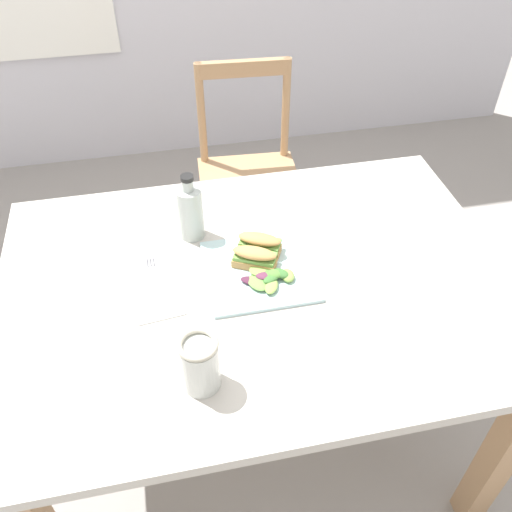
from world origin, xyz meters
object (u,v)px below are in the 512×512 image
(fork_on_napkin, at_px, (153,279))
(dining_table, at_px, (258,312))
(chair_wooden_far, at_px, (249,176))
(sandwich_half_back, at_px, (260,243))
(plate_lunch, at_px, (259,271))
(bottle_cold_brew, at_px, (191,215))
(sandwich_half_front, at_px, (255,257))
(mason_jar_iced_tea, at_px, (200,365))

(fork_on_napkin, bearing_deg, dining_table, -11.11)
(chair_wooden_far, height_order, sandwich_half_back, chair_wooden_far)
(dining_table, height_order, plate_lunch, plate_lunch)
(chair_wooden_far, height_order, bottle_cold_brew, bottle_cold_brew)
(bottle_cold_brew, bearing_deg, fork_on_napkin, -127.32)
(plate_lunch, xyz_separation_m, bottle_cold_brew, (-0.15, 0.18, 0.07))
(dining_table, distance_m, sandwich_half_back, 0.18)
(chair_wooden_far, distance_m, sandwich_half_front, 0.91)
(dining_table, bearing_deg, bottle_cold_brew, 123.89)
(chair_wooden_far, xyz_separation_m, fork_on_napkin, (-0.41, -0.83, 0.30))
(fork_on_napkin, relative_size, bottle_cold_brew, 0.96)
(sandwich_half_back, relative_size, fork_on_napkin, 0.65)
(sandwich_half_back, xyz_separation_m, bottle_cold_brew, (-0.16, 0.11, 0.03))
(chair_wooden_far, bearing_deg, mason_jar_iced_tea, -105.74)
(chair_wooden_far, bearing_deg, sandwich_half_front, -99.99)
(plate_lunch, bearing_deg, mason_jar_iced_tea, -121.83)
(sandwich_half_front, xyz_separation_m, fork_on_napkin, (-0.26, 0.01, -0.03))
(plate_lunch, xyz_separation_m, sandwich_half_front, (-0.01, 0.02, 0.03))
(bottle_cold_brew, distance_m, mason_jar_iced_tea, 0.48)
(chair_wooden_far, height_order, mason_jar_iced_tea, mason_jar_iced_tea)
(fork_on_napkin, height_order, bottle_cold_brew, bottle_cold_brew)
(sandwich_half_back, bearing_deg, bottle_cold_brew, 144.88)
(sandwich_half_back, xyz_separation_m, fork_on_napkin, (-0.28, -0.04, -0.03))
(dining_table, height_order, bottle_cold_brew, bottle_cold_brew)
(dining_table, xyz_separation_m, sandwich_half_back, (0.02, 0.09, 0.16))
(sandwich_half_back, distance_m, fork_on_napkin, 0.29)
(sandwich_half_front, bearing_deg, bottle_cold_brew, 130.27)
(plate_lunch, height_order, sandwich_half_back, sandwich_half_back)
(dining_table, xyz_separation_m, sandwich_half_front, (0.00, 0.04, 0.16))
(chair_wooden_far, bearing_deg, fork_on_napkin, -116.11)
(chair_wooden_far, bearing_deg, plate_lunch, -99.24)
(chair_wooden_far, xyz_separation_m, bottle_cold_brew, (-0.29, -0.67, 0.36))
(sandwich_half_front, distance_m, sandwich_half_back, 0.06)
(sandwich_half_front, height_order, mason_jar_iced_tea, mason_jar_iced_tea)
(dining_table, bearing_deg, chair_wooden_far, 80.47)
(fork_on_napkin, bearing_deg, mason_jar_iced_tea, -75.99)
(bottle_cold_brew, height_order, mason_jar_iced_tea, bottle_cold_brew)
(dining_table, height_order, sandwich_half_back, sandwich_half_back)
(chair_wooden_far, height_order, fork_on_napkin, chair_wooden_far)
(bottle_cold_brew, bearing_deg, sandwich_half_front, -49.73)
(sandwich_half_back, bearing_deg, dining_table, -104.46)
(chair_wooden_far, distance_m, sandwich_half_back, 0.86)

